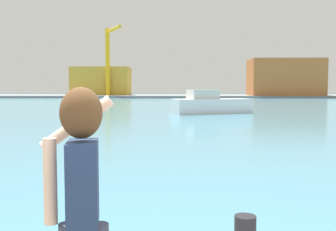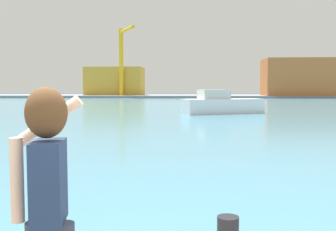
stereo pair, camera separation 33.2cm
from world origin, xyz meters
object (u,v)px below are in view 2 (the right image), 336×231
warehouse_left (115,81)px  warehouse_right (300,77)px  boat_moored (222,104)px  person_photographer (47,187)px  port_crane (122,55)px

warehouse_left → warehouse_right: (42.15, -3.46, 0.78)m
warehouse_right → boat_moored: bearing=-110.7°
person_photographer → warehouse_right: warehouse_right is taller
warehouse_right → port_crane: bearing=-176.8°
boat_moored → warehouse_left: (-21.16, 59.12, 2.97)m
warehouse_right → port_crane: port_crane is taller
person_photographer → port_crane: 87.27m
warehouse_right → warehouse_left: bearing=175.3°
boat_moored → warehouse_right: 59.60m
warehouse_right → port_crane: (-39.30, -2.19, 4.94)m
boat_moored → port_crane: (-18.30, 53.47, 8.70)m
person_photographer → warehouse_right: bearing=-25.3°
person_photographer → port_crane: size_ratio=0.12×
boat_moored → warehouse_left: warehouse_left is taller
boat_moored → port_crane: 57.18m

